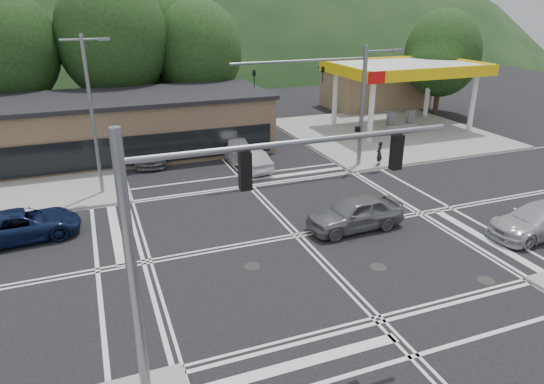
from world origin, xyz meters
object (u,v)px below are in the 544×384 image
object	(u,v)px
pedestrian	(379,153)
car_queue_b	(233,143)
car_silver_east	(538,220)
car_northbound	(150,152)
car_blue_west	(22,225)
car_queue_a	(250,160)
car_grey_center	(355,213)

from	to	relation	value
pedestrian	car_queue_b	bearing A→B (deg)	-72.72
car_silver_east	pedestrian	distance (m)	11.67
car_northbound	pedestrian	xyz separation A→B (m)	(14.35, -6.79, 0.25)
pedestrian	car_silver_east	bearing A→B (deg)	62.70
car_blue_west	car_silver_east	bearing A→B (deg)	-115.85
car_queue_a	pedestrian	bearing A→B (deg)	156.71
car_grey_center	pedestrian	bearing A→B (deg)	138.72
car_silver_east	car_queue_b	bearing A→B (deg)	-153.84
car_queue_b	pedestrian	bearing A→B (deg)	144.52
car_queue_a	pedestrian	distance (m)	8.73
car_silver_east	car_northbound	size ratio (longest dim) A/B	1.05
car_grey_center	car_silver_east	size ratio (longest dim) A/B	0.93
car_northbound	car_queue_b	bearing A→B (deg)	3.94
car_blue_west	car_grey_center	bearing A→B (deg)	-112.80
car_queue_b	car_blue_west	bearing A→B (deg)	38.44
car_blue_west	pedestrian	bearing A→B (deg)	-87.59
car_grey_center	car_northbound	world-z (taller)	car_grey_center
car_silver_east	car_queue_b	size ratio (longest dim) A/B	1.09
car_northbound	car_blue_west	bearing A→B (deg)	-119.51
car_grey_center	pedestrian	xyz separation A→B (m)	(6.37, 7.80, 0.14)
car_grey_center	car_silver_east	xyz separation A→B (m)	(7.89, -3.77, -0.07)
car_silver_east	car_northbound	distance (m)	24.27
car_grey_center	car_queue_b	world-z (taller)	car_grey_center
car_queue_b	car_northbound	bearing A→B (deg)	-0.33
car_silver_east	pedestrian	xyz separation A→B (m)	(-1.52, 11.57, 0.21)
car_blue_west	car_northbound	world-z (taller)	same
car_blue_west	pedestrian	world-z (taller)	pedestrian
car_blue_west	car_grey_center	world-z (taller)	car_grey_center
car_blue_west	car_queue_a	size ratio (longest dim) A/B	1.23
car_northbound	car_queue_a	bearing A→B (deg)	-28.34
car_grey_center	pedestrian	size ratio (longest dim) A/B	2.97
car_silver_east	car_northbound	world-z (taller)	car_silver_east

